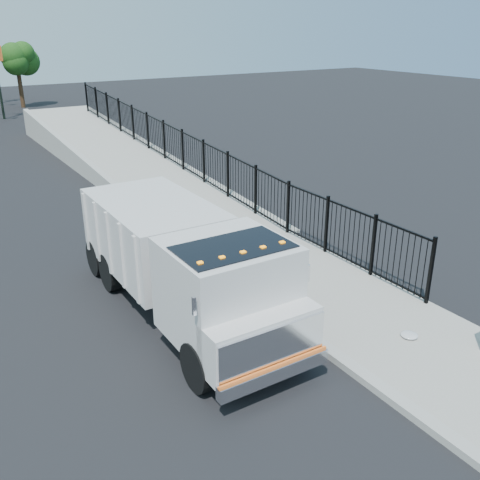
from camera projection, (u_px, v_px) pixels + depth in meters
ground at (270, 311)px, 13.73m from camera, size 120.00×120.00×0.00m
sidewalk at (381, 322)px, 13.09m from camera, size 3.55×12.00×0.12m
curb at (320, 345)px, 12.14m from camera, size 0.30×12.00×0.16m
ramp at (124, 168)px, 27.34m from camera, size 3.95×24.06×3.19m
iron_fence at (183, 163)px, 24.56m from camera, size 0.10×28.00×1.80m
truck at (185, 260)px, 12.94m from camera, size 2.69×7.99×2.74m
worker at (287, 275)px, 13.46m from camera, size 0.51×0.69×1.72m
debris at (409, 335)px, 12.35m from camera, size 0.40×0.40×0.10m
tree_1 at (17, 61)px, 45.66m from camera, size 2.20×2.20×5.10m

